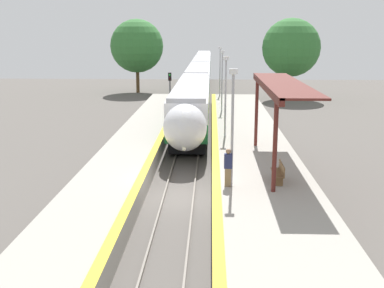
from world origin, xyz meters
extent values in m
plane|color=#56514C|center=(0.00, 0.00, 0.00)|extent=(120.00, 120.00, 0.00)
cube|color=slate|center=(-0.72, 0.00, 0.07)|extent=(0.08, 90.00, 0.15)
cube|color=slate|center=(0.72, 0.00, 0.07)|extent=(0.08, 90.00, 0.15)
cube|color=black|center=(0.00, 16.24, 0.64)|extent=(2.38, 17.03, 0.85)
cube|color=#196633|center=(0.00, 16.24, 1.51)|extent=(2.70, 18.52, 0.89)
cube|color=#196633|center=(0.00, 16.24, 2.11)|extent=(2.72, 18.52, 0.30)
cube|color=silver|center=(0.00, 16.24, 2.93)|extent=(2.70, 18.52, 1.35)
cube|color=black|center=(0.00, 16.24, 2.87)|extent=(2.73, 17.03, 0.74)
cube|color=#9E9EA3|center=(0.00, 16.24, 3.76)|extent=(2.43, 18.52, 0.30)
cylinder|color=black|center=(-0.72, 9.40, 0.43)|extent=(0.12, 0.85, 0.85)
cylinder|color=black|center=(0.72, 9.40, 0.43)|extent=(0.12, 0.85, 0.85)
cylinder|color=black|center=(-0.72, 11.60, 0.43)|extent=(0.12, 0.85, 0.85)
cylinder|color=black|center=(0.72, 11.60, 0.43)|extent=(0.12, 0.85, 0.85)
cylinder|color=black|center=(-0.72, 20.88, 0.43)|extent=(0.12, 0.85, 0.85)
cylinder|color=black|center=(0.72, 20.88, 0.43)|extent=(0.12, 0.85, 0.85)
cylinder|color=black|center=(-0.72, 23.08, 0.43)|extent=(0.12, 0.85, 0.85)
cylinder|color=black|center=(0.72, 23.08, 0.43)|extent=(0.12, 0.85, 0.85)
ellipsoid|color=silver|center=(0.00, 5.89, 2.34)|extent=(2.60, 3.29, 2.80)
ellipsoid|color=black|center=(0.00, 5.48, 2.79)|extent=(1.89, 1.92, 1.42)
sphere|color=#F9F4CC|center=(0.00, 4.65, 1.32)|extent=(0.24, 0.24, 0.24)
cube|color=black|center=(0.00, 35.56, 0.64)|extent=(2.38, 17.03, 0.85)
cube|color=#196633|center=(0.00, 35.56, 1.51)|extent=(2.70, 18.52, 0.89)
cube|color=#196633|center=(0.00, 35.56, 2.11)|extent=(2.72, 18.52, 0.30)
cube|color=silver|center=(0.00, 35.56, 2.93)|extent=(2.70, 18.52, 1.35)
cube|color=black|center=(0.00, 35.56, 2.87)|extent=(2.73, 17.03, 0.74)
cube|color=#9E9EA3|center=(0.00, 35.56, 3.76)|extent=(2.43, 18.52, 0.30)
cylinder|color=black|center=(-0.72, 28.72, 0.43)|extent=(0.12, 0.85, 0.85)
cylinder|color=black|center=(0.72, 28.72, 0.43)|extent=(0.12, 0.85, 0.85)
cylinder|color=black|center=(-0.72, 30.92, 0.43)|extent=(0.12, 0.85, 0.85)
cylinder|color=black|center=(0.72, 30.92, 0.43)|extent=(0.12, 0.85, 0.85)
cylinder|color=black|center=(-0.72, 40.20, 0.43)|extent=(0.12, 0.85, 0.85)
cylinder|color=black|center=(0.72, 40.20, 0.43)|extent=(0.12, 0.85, 0.85)
cylinder|color=black|center=(-0.72, 42.40, 0.43)|extent=(0.12, 0.85, 0.85)
cylinder|color=black|center=(0.72, 42.40, 0.43)|extent=(0.12, 0.85, 0.85)
cube|color=black|center=(0.00, 54.87, 0.64)|extent=(2.38, 17.03, 0.85)
cube|color=#196633|center=(0.00, 54.87, 1.51)|extent=(2.70, 18.52, 0.89)
cube|color=#196633|center=(0.00, 54.87, 2.11)|extent=(2.72, 18.52, 0.30)
cube|color=silver|center=(0.00, 54.87, 2.93)|extent=(2.70, 18.52, 1.35)
cube|color=black|center=(0.00, 54.87, 2.87)|extent=(2.73, 17.03, 0.74)
cube|color=#9E9EA3|center=(0.00, 54.87, 3.76)|extent=(2.43, 18.52, 0.30)
cylinder|color=black|center=(-0.72, 48.03, 0.43)|extent=(0.12, 0.85, 0.85)
cylinder|color=black|center=(0.72, 48.03, 0.43)|extent=(0.12, 0.85, 0.85)
cylinder|color=black|center=(-0.72, 50.23, 0.43)|extent=(0.12, 0.85, 0.85)
cylinder|color=black|center=(0.72, 50.23, 0.43)|extent=(0.12, 0.85, 0.85)
cylinder|color=black|center=(-0.72, 59.51, 0.43)|extent=(0.12, 0.85, 0.85)
cylinder|color=black|center=(0.72, 59.51, 0.43)|extent=(0.12, 0.85, 0.85)
cylinder|color=black|center=(-0.72, 61.71, 0.43)|extent=(0.12, 0.85, 0.85)
cylinder|color=black|center=(0.72, 61.71, 0.43)|extent=(0.12, 0.85, 0.85)
cube|color=black|center=(0.00, 74.19, 0.64)|extent=(2.38, 17.03, 0.85)
cube|color=#196633|center=(0.00, 74.19, 1.51)|extent=(2.70, 18.52, 0.89)
cube|color=#196633|center=(0.00, 74.19, 2.11)|extent=(2.72, 18.52, 0.30)
cube|color=silver|center=(0.00, 74.19, 2.93)|extent=(2.70, 18.52, 1.35)
cube|color=black|center=(0.00, 74.19, 2.87)|extent=(2.73, 17.03, 0.74)
cube|color=#9E9EA3|center=(0.00, 74.19, 3.76)|extent=(2.43, 18.52, 0.30)
cylinder|color=black|center=(-0.72, 67.35, 0.43)|extent=(0.12, 0.85, 0.85)
cylinder|color=black|center=(0.72, 67.35, 0.43)|extent=(0.12, 0.85, 0.85)
cylinder|color=black|center=(-0.72, 69.55, 0.43)|extent=(0.12, 0.85, 0.85)
cylinder|color=black|center=(0.72, 69.55, 0.43)|extent=(0.12, 0.85, 0.85)
cylinder|color=black|center=(-0.72, 78.83, 0.43)|extent=(0.12, 0.85, 0.85)
cylinder|color=black|center=(0.72, 78.83, 0.43)|extent=(0.12, 0.85, 0.85)
cylinder|color=black|center=(-0.72, 81.03, 0.43)|extent=(0.12, 0.85, 0.85)
cylinder|color=black|center=(0.72, 81.03, 0.43)|extent=(0.12, 0.85, 0.85)
cube|color=#9E998E|center=(4.04, 0.00, 0.51)|extent=(4.87, 64.00, 1.02)
cube|color=yellow|center=(1.81, 0.00, 1.03)|extent=(0.40, 64.00, 0.01)
cube|color=#9E998E|center=(-3.34, 0.00, 0.51)|extent=(3.46, 64.00, 1.02)
cube|color=yellow|center=(-1.81, 0.00, 1.03)|extent=(0.40, 64.00, 0.01)
cube|color=brown|center=(4.65, -1.03, 1.23)|extent=(0.36, 0.06, 0.42)
cube|color=brown|center=(4.65, 0.25, 1.23)|extent=(0.36, 0.06, 0.42)
cube|color=brown|center=(4.65, -0.39, 1.46)|extent=(0.44, 1.71, 0.03)
cube|color=brown|center=(4.85, -0.39, 1.69)|extent=(0.04, 1.71, 0.44)
cube|color=#7F6647|center=(2.32, -1.17, 1.45)|extent=(0.28, 0.20, 0.85)
cube|color=navy|center=(2.32, -1.17, 2.21)|extent=(0.36, 0.22, 0.67)
sphere|color=#936B4C|center=(2.32, -1.17, 2.66)|extent=(0.23, 0.23, 0.23)
cylinder|color=#59595E|center=(-2.09, 20.02, 1.85)|extent=(0.14, 0.14, 3.70)
cube|color=black|center=(-2.09, 20.02, 4.05)|extent=(0.28, 0.20, 0.70)
sphere|color=#1ED833|center=(-2.09, 19.91, 4.22)|extent=(0.14, 0.14, 0.14)
sphere|color=#330A0A|center=(-2.09, 19.91, 3.88)|extent=(0.14, 0.14, 0.14)
cylinder|color=#9E9EA3|center=(2.48, -1.05, 3.54)|extent=(0.12, 0.12, 5.05)
cube|color=silver|center=(2.48, -1.05, 6.19)|extent=(0.36, 0.20, 0.24)
cylinder|color=#9E9EA3|center=(2.48, 9.62, 3.54)|extent=(0.12, 0.12, 5.05)
cube|color=silver|center=(2.48, 9.62, 6.19)|extent=(0.36, 0.20, 0.24)
cylinder|color=#9E9EA3|center=(2.48, 20.30, 3.54)|extent=(0.12, 0.12, 5.05)
cube|color=silver|center=(2.48, 20.30, 6.19)|extent=(0.36, 0.20, 0.24)
cylinder|color=#9E9EA3|center=(2.48, 30.98, 3.54)|extent=(0.12, 0.12, 5.05)
cube|color=silver|center=(2.48, 30.98, 6.19)|extent=(0.36, 0.20, 0.24)
cylinder|color=#511E19|center=(4.29, -1.82, 3.05)|extent=(0.20, 0.20, 4.05)
cylinder|color=#511E19|center=(4.29, 6.94, 3.05)|extent=(0.20, 0.20, 4.05)
cube|color=#511E19|center=(4.29, 2.56, 5.17)|extent=(0.24, 11.75, 0.36)
cube|color=#511E19|center=(5.19, 2.56, 5.29)|extent=(2.00, 11.75, 0.10)
cylinder|color=brown|center=(-8.17, 41.36, 1.66)|extent=(0.44, 0.44, 3.33)
sphere|color=#337033|center=(-8.17, 41.36, 6.08)|extent=(6.87, 6.87, 6.87)
cylinder|color=brown|center=(10.89, 35.95, 1.67)|extent=(0.44, 0.44, 3.34)
sphere|color=#337033|center=(10.89, 35.95, 6.06)|extent=(6.81, 6.81, 6.81)
camera|label=1|loc=(1.52, -22.03, 7.85)|focal=45.00mm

